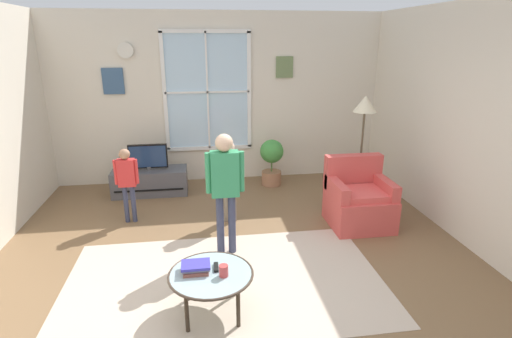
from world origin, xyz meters
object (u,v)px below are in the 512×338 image
remote_near_books (216,267)px  coffee_table (211,276)px  tv_stand (150,182)px  television (148,157)px  book_stack (196,267)px  armchair (358,201)px  floor_lamp (364,115)px  potted_plant_by_window (272,159)px  cup (224,271)px  person_red_shirt (127,177)px  person_green_shirt (225,181)px  person_pink_shirt (229,172)px

remote_near_books → coffee_table: bearing=-124.1°
tv_stand → television: television is taller
book_stack → coffee_table: bearing=-21.7°
tv_stand → armchair: (2.80, -1.50, 0.13)m
floor_lamp → potted_plant_by_window: bearing=135.3°
coffee_table → cup: 0.14m
television → coffee_table: television is taller
person_red_shirt → person_green_shirt: 1.57m
coffee_table → potted_plant_by_window: size_ratio=0.97×
person_red_shirt → television: bearing=81.0°
armchair → remote_near_books: (-1.92, -1.45, 0.09)m
tv_stand → person_pink_shirt: person_pink_shirt is taller
armchair → coffee_table: (-1.97, -1.52, 0.05)m
tv_stand → coffee_table: (0.83, -3.02, 0.18)m
coffee_table → person_green_shirt: person_green_shirt is taller
tv_stand → person_red_shirt: bearing=-98.9°
coffee_table → person_pink_shirt: (0.32, 1.84, 0.31)m
cup → person_green_shirt: 1.17m
television → armchair: 3.19m
cup → coffee_table: bearing=153.4°
television → remote_near_books: television is taller
coffee_table → remote_near_books: (0.05, 0.07, 0.04)m
coffee_table → cup: cup is taller
book_stack → person_green_shirt: person_green_shirt is taller
armchair → floor_lamp: (0.23, 0.56, 1.01)m
television → armchair: size_ratio=0.67×
cup → person_green_shirt: (0.10, 1.09, 0.42)m
cup → person_green_shirt: bearing=84.7°
armchair → cup: bearing=-139.7°
television → person_red_shirt: person_red_shirt is taller
television → book_stack: bearing=-76.6°
book_stack → person_red_shirt: (-0.86, 1.97, 0.19)m
armchair → book_stack: 2.56m
tv_stand → person_green_shirt: 2.34m
armchair → coffee_table: size_ratio=1.17×
cup → book_stack: bearing=156.0°
person_red_shirt → potted_plant_by_window: size_ratio=1.31×
coffee_table → floor_lamp: size_ratio=0.46×
person_green_shirt → potted_plant_by_window: person_green_shirt is taller
potted_plant_by_window → armchair: bearing=-62.5°
person_green_shirt → coffee_table: bearing=-101.5°
book_stack → floor_lamp: (2.32, 2.03, 0.89)m
book_stack → person_green_shirt: size_ratio=0.18×
coffee_table → floor_lamp: 3.17m
tv_stand → floor_lamp: (3.03, -0.94, 1.14)m
tv_stand → person_green_shirt: person_green_shirt is taller
cup → person_green_shirt: size_ratio=0.07×
person_red_shirt → person_pink_shirt: size_ratio=0.91×
coffee_table → cup: size_ratio=7.33×
book_stack → person_red_shirt: bearing=113.7°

